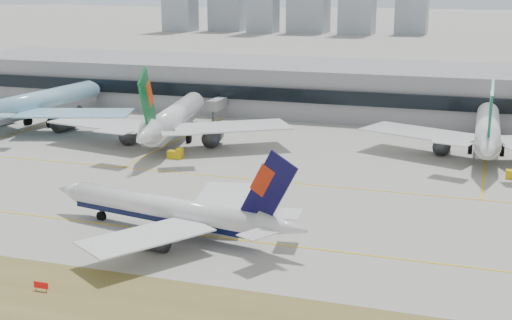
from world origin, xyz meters
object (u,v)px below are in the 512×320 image
(terminal, at_px, (364,89))
(widebody_cathay, at_px, (488,132))
(widebody_eva, at_px, (173,120))
(widebody_korean, at_px, (35,105))
(taxiing_airliner, at_px, (173,211))

(terminal, bearing_deg, widebody_cathay, -50.73)
(widebody_eva, bearing_deg, terminal, -44.27)
(widebody_cathay, bearing_deg, widebody_korean, 91.55)
(widebody_korean, distance_m, widebody_cathay, 123.30)
(terminal, bearing_deg, widebody_korean, -148.70)
(taxiing_airliner, bearing_deg, terminal, -84.15)
(taxiing_airliner, bearing_deg, widebody_eva, -54.56)
(taxiing_airliner, relative_size, terminal, 0.18)
(taxiing_airliner, distance_m, widebody_korean, 102.21)
(widebody_eva, xyz_separation_m, widebody_cathay, (77.00, 11.82, -0.28))
(widebody_korean, height_order, terminal, widebody_korean)
(widebody_cathay, xyz_separation_m, terminal, (-38.18, 46.70, 1.76))
(taxiing_airliner, distance_m, widebody_cathay, 88.35)
(widebody_eva, bearing_deg, widebody_korean, 70.88)
(widebody_eva, xyz_separation_m, terminal, (38.82, 58.52, 1.48))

